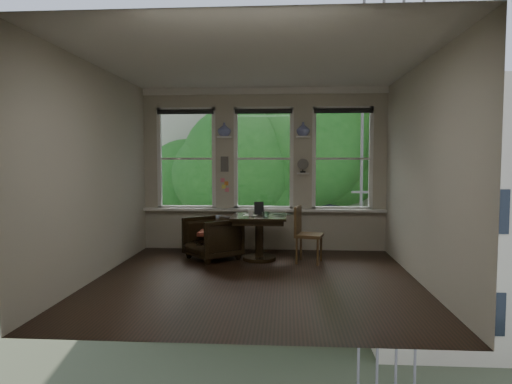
# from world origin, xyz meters

# --- Properties ---
(ground) EXTENTS (4.50, 4.50, 0.00)m
(ground) POSITION_xyz_m (0.00, 0.00, 0.00)
(ground) COLOR black
(ground) RESTS_ON ground
(ceiling) EXTENTS (4.50, 4.50, 0.00)m
(ceiling) POSITION_xyz_m (0.00, 0.00, 3.00)
(ceiling) COLOR silver
(ceiling) RESTS_ON ground
(wall_back) EXTENTS (4.50, 0.00, 4.50)m
(wall_back) POSITION_xyz_m (0.00, 2.25, 1.50)
(wall_back) COLOR #BBB5A0
(wall_back) RESTS_ON ground
(wall_front) EXTENTS (4.50, 0.00, 4.50)m
(wall_front) POSITION_xyz_m (0.00, -2.25, 1.50)
(wall_front) COLOR #BBB5A0
(wall_front) RESTS_ON ground
(wall_left) EXTENTS (0.00, 4.50, 4.50)m
(wall_left) POSITION_xyz_m (-2.25, 0.00, 1.50)
(wall_left) COLOR #BBB5A0
(wall_left) RESTS_ON ground
(wall_right) EXTENTS (0.00, 4.50, 4.50)m
(wall_right) POSITION_xyz_m (2.25, 0.00, 1.50)
(wall_right) COLOR #BBB5A0
(wall_right) RESTS_ON ground
(window_left) EXTENTS (1.10, 0.12, 1.90)m
(window_left) POSITION_xyz_m (-1.45, 2.25, 1.70)
(window_left) COLOR white
(window_left) RESTS_ON ground
(window_center) EXTENTS (1.10, 0.12, 1.90)m
(window_center) POSITION_xyz_m (0.00, 2.25, 1.70)
(window_center) COLOR white
(window_center) RESTS_ON ground
(window_right) EXTENTS (1.10, 0.12, 1.90)m
(window_right) POSITION_xyz_m (1.45, 2.25, 1.70)
(window_right) COLOR white
(window_right) RESTS_ON ground
(shelf_left) EXTENTS (0.26, 0.16, 0.03)m
(shelf_left) POSITION_xyz_m (-0.72, 2.15, 2.10)
(shelf_left) COLOR white
(shelf_left) RESTS_ON ground
(shelf_right) EXTENTS (0.26, 0.16, 0.03)m
(shelf_right) POSITION_xyz_m (0.72, 2.15, 2.10)
(shelf_right) COLOR white
(shelf_right) RESTS_ON ground
(intercom) EXTENTS (0.14, 0.06, 0.28)m
(intercom) POSITION_xyz_m (-0.72, 2.18, 1.60)
(intercom) COLOR #59544F
(intercom) RESTS_ON ground
(sticky_notes) EXTENTS (0.16, 0.01, 0.24)m
(sticky_notes) POSITION_xyz_m (-0.72, 2.19, 1.25)
(sticky_notes) COLOR pink
(sticky_notes) RESTS_ON ground
(desk_fan) EXTENTS (0.20, 0.20, 0.24)m
(desk_fan) POSITION_xyz_m (0.72, 2.13, 1.53)
(desk_fan) COLOR #59544F
(desk_fan) RESTS_ON ground
(vase_left) EXTENTS (0.24, 0.24, 0.25)m
(vase_left) POSITION_xyz_m (-0.72, 2.15, 2.24)
(vase_left) COLOR silver
(vase_left) RESTS_ON shelf_left
(vase_right) EXTENTS (0.24, 0.24, 0.25)m
(vase_right) POSITION_xyz_m (0.72, 2.15, 2.24)
(vase_right) COLOR silver
(vase_right) RESTS_ON shelf_right
(table) EXTENTS (0.90, 0.90, 0.75)m
(table) POSITION_xyz_m (-0.02, 1.28, 0.38)
(table) COLOR black
(table) RESTS_ON ground
(armchair_left) EXTENTS (1.11, 1.10, 0.72)m
(armchair_left) POSITION_xyz_m (-0.82, 1.29, 0.36)
(armchair_left) COLOR black
(armchair_left) RESTS_ON ground
(cushion_red) EXTENTS (0.45, 0.45, 0.06)m
(cushion_red) POSITION_xyz_m (-0.82, 1.29, 0.45)
(cushion_red) COLOR maroon
(cushion_red) RESTS_ON armchair_left
(side_chair_right) EXTENTS (0.51, 0.51, 0.92)m
(side_chair_right) POSITION_xyz_m (0.80, 1.13, 0.46)
(side_chair_right) COLOR #49321A
(side_chair_right) RESTS_ON ground
(laptop) EXTENTS (0.42, 0.36, 0.03)m
(laptop) POSITION_xyz_m (0.33, 1.31, 0.76)
(laptop) COLOR black
(laptop) RESTS_ON table
(mug) EXTENTS (0.13, 0.13, 0.10)m
(mug) POSITION_xyz_m (-0.16, 1.22, 0.80)
(mug) COLOR white
(mug) RESTS_ON table
(drinking_glass) EXTENTS (0.15, 0.15, 0.10)m
(drinking_glass) POSITION_xyz_m (0.10, 0.96, 0.80)
(drinking_glass) COLOR white
(drinking_glass) RESTS_ON table
(tablet) EXTENTS (0.17, 0.10, 0.22)m
(tablet) POSITION_xyz_m (-0.04, 1.42, 0.86)
(tablet) COLOR black
(tablet) RESTS_ON table
(papers) EXTENTS (0.26, 0.33, 0.00)m
(papers) POSITION_xyz_m (-0.16, 1.37, 0.75)
(papers) COLOR silver
(papers) RESTS_ON table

